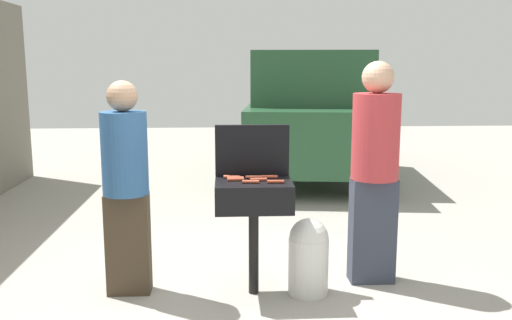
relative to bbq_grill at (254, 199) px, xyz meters
The scene contains 15 objects.
ground_plane 0.82m from the bbq_grill, 160.79° to the right, with size 24.00×24.00×0.00m, color #9E998E.
bbq_grill is the anchor object (origin of this frame).
grill_lid_open 0.42m from the bbq_grill, 90.00° to the left, with size 0.60×0.05×0.42m, color black.
hot_dog_0 0.21m from the bbq_grill, 168.68° to the left, with size 0.03×0.03×0.13m, color #B74C33.
hot_dog_1 0.24m from the bbq_grill, 23.54° to the right, with size 0.03×0.03×0.13m, color #AD4228.
hot_dog_2 0.22m from the bbq_grill, 150.26° to the left, with size 0.03×0.03×0.13m, color #C6593D.
hot_dog_3 0.24m from the bbq_grill, 41.35° to the left, with size 0.03×0.03×0.13m, color #B74C33.
hot_dog_4 0.19m from the bbq_grill, 86.40° to the left, with size 0.03×0.03×0.13m, color #C6593D.
hot_dog_5 0.17m from the bbq_grill, 111.88° to the right, with size 0.03×0.03×0.13m, color #B74C33.
hot_dog_6 0.16m from the bbq_grill, 21.09° to the left, with size 0.03×0.03×0.13m, color #B74C33.
hot_dog_7 0.26m from the bbq_grill, 142.29° to the left, with size 0.03×0.03×0.13m, color #C6593D.
propane_tank 0.63m from the bbq_grill, ahead, with size 0.32×0.32×0.62m.
person_left 1.01m from the bbq_grill, behind, with size 0.36×0.36×1.70m.
person_right 1.05m from the bbq_grill, 11.06° to the left, with size 0.39×0.39×1.85m.
parked_minivan 4.99m from the bbq_grill, 76.27° to the left, with size 2.45×4.59×2.02m.
Camera 1 is at (0.05, -4.06, 1.81)m, focal length 38.29 mm.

